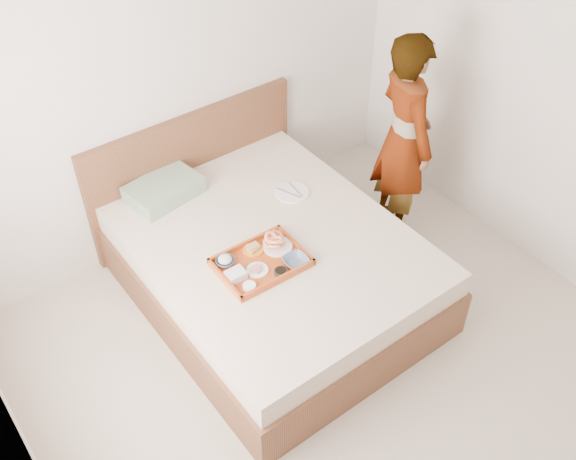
{
  "coord_description": "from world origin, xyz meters",
  "views": [
    {
      "loc": [
        -1.74,
        -1.5,
        3.39
      ],
      "look_at": [
        0.06,
        0.9,
        0.65
      ],
      "focal_mm": 41.22,
      "sensor_mm": 36.0,
      "label": 1
    }
  ],
  "objects_px": {
    "bed": "(273,268)",
    "dinner_plate": "(292,192)",
    "person": "(404,139)",
    "tray": "(261,262)"
  },
  "relations": [
    {
      "from": "bed",
      "to": "person",
      "type": "relative_size",
      "value": 1.28
    },
    {
      "from": "dinner_plate",
      "to": "tray",
      "type": "bearing_deg",
      "value": -142.3
    },
    {
      "from": "bed",
      "to": "dinner_plate",
      "type": "height_order",
      "value": "dinner_plate"
    },
    {
      "from": "dinner_plate",
      "to": "bed",
      "type": "bearing_deg",
      "value": -142.53
    },
    {
      "from": "person",
      "to": "dinner_plate",
      "type": "bearing_deg",
      "value": 88.16
    },
    {
      "from": "bed",
      "to": "dinner_plate",
      "type": "xyz_separation_m",
      "value": [
        0.38,
        0.29,
        0.27
      ]
    },
    {
      "from": "bed",
      "to": "person",
      "type": "xyz_separation_m",
      "value": [
        1.16,
        0.05,
        0.52
      ]
    },
    {
      "from": "tray",
      "to": "dinner_plate",
      "type": "distance_m",
      "value": 0.72
    },
    {
      "from": "tray",
      "to": "person",
      "type": "distance_m",
      "value": 1.38
    },
    {
      "from": "dinner_plate",
      "to": "person",
      "type": "bearing_deg",
      "value": -17.17
    }
  ]
}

